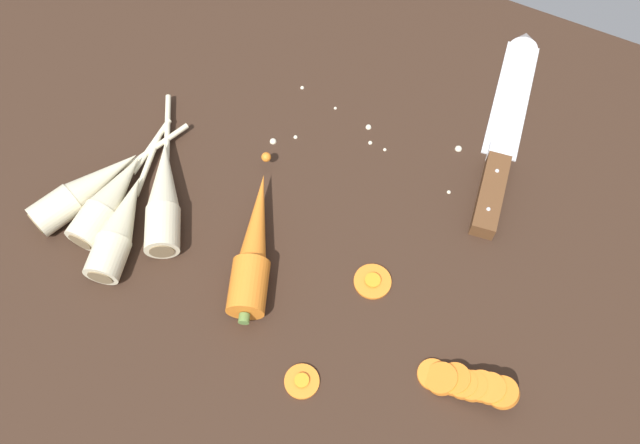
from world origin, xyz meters
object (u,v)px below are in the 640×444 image
(chefs_knife, at_px, (507,119))
(parsnip_mid_right, at_px, (88,188))
(whole_carrot, at_px, (254,246))
(parsnip_mid_left, at_px, (164,194))
(carrot_slice_stray_mid, at_px, (373,281))
(parsnip_front, at_px, (111,198))
(carrot_slice_stack, at_px, (466,383))
(carrot_slice_stray_near, at_px, (302,381))
(parsnip_back, at_px, (121,226))

(chefs_knife, height_order, parsnip_mid_right, parsnip_mid_right)
(whole_carrot, bearing_deg, parsnip_mid_left, 175.42)
(parsnip_mid_left, height_order, carrot_slice_stray_mid, parsnip_mid_left)
(chefs_knife, distance_m, carrot_slice_stray_mid, 0.29)
(parsnip_front, xyz_separation_m, carrot_slice_stack, (0.45, -0.01, -0.01))
(parsnip_front, relative_size, carrot_slice_stray_mid, 4.65)
(carrot_slice_stray_mid, bearing_deg, parsnip_mid_right, -171.08)
(parsnip_front, xyz_separation_m, carrot_slice_stray_near, (0.30, -0.08, -0.02))
(parsnip_front, distance_m, parsnip_mid_left, 0.06)
(chefs_knife, xyz_separation_m, parsnip_mid_left, (-0.32, -0.30, 0.01))
(carrot_slice_stray_near, bearing_deg, parsnip_mid_left, 154.86)
(parsnip_mid_left, relative_size, carrot_slice_stack, 2.06)
(carrot_slice_stray_mid, bearing_deg, parsnip_front, -170.51)
(chefs_knife, relative_size, carrot_slice_stray_near, 9.45)
(carrot_slice_stack, xyz_separation_m, carrot_slice_stray_mid, (-0.13, 0.06, -0.01))
(parsnip_mid_right, bearing_deg, whole_carrot, 6.51)
(carrot_slice_stack, height_order, carrot_slice_stray_mid, carrot_slice_stack)
(parsnip_front, distance_m, carrot_slice_stack, 0.45)
(whole_carrot, distance_m, carrot_slice_stray_near, 0.16)
(whole_carrot, relative_size, parsnip_back, 1.01)
(parsnip_mid_right, xyz_separation_m, carrot_slice_stray_mid, (0.35, 0.05, -0.02))
(carrot_slice_stack, bearing_deg, chefs_knife, 102.22)
(chefs_knife, relative_size, whole_carrot, 1.71)
(whole_carrot, xyz_separation_m, parsnip_mid_right, (-0.21, -0.02, -0.00))
(chefs_knife, relative_size, parsnip_back, 1.72)
(carrot_slice_stack, bearing_deg, carrot_slice_stray_near, -154.14)
(parsnip_front, xyz_separation_m, parsnip_mid_left, (0.05, 0.03, -0.00))
(chefs_knife, distance_m, parsnip_mid_right, 0.53)
(chefs_knife, distance_m, whole_carrot, 0.37)
(whole_carrot, distance_m, carrot_slice_stray_mid, 0.14)
(carrot_slice_stack, relative_size, carrot_slice_stray_near, 2.75)
(carrot_slice_stack, bearing_deg, parsnip_mid_right, 179.09)
(parsnip_mid_right, bearing_deg, carrot_slice_stray_mid, 8.92)
(parsnip_front, height_order, parsnip_mid_left, same)
(chefs_knife, relative_size, parsnip_mid_right, 1.65)
(whole_carrot, height_order, carrot_slice_stray_near, whole_carrot)
(parsnip_back, height_order, carrot_slice_stray_near, parsnip_back)
(chefs_knife, bearing_deg, parsnip_front, -138.04)
(parsnip_back, bearing_deg, parsnip_front, 142.49)
(whole_carrot, height_order, parsnip_mid_right, whole_carrot)
(parsnip_back, xyz_separation_m, carrot_slice_stray_mid, (0.28, 0.08, -0.02))
(parsnip_mid_left, distance_m, carrot_slice_stack, 0.40)
(parsnip_mid_left, height_order, carrot_slice_stray_near, parsnip_mid_left)
(parsnip_mid_left, xyz_separation_m, carrot_slice_stack, (0.40, -0.04, -0.01))
(parsnip_front, xyz_separation_m, parsnip_back, (0.03, -0.02, -0.00))
(parsnip_mid_left, distance_m, carrot_slice_stray_near, 0.27)
(carrot_slice_stray_near, bearing_deg, parsnip_back, 167.76)
(whole_carrot, xyz_separation_m, carrot_slice_stray_mid, (0.13, 0.03, -0.02))
(parsnip_back, bearing_deg, carrot_slice_stray_near, -12.24)
(parsnip_front, relative_size, carrot_slice_stack, 1.95)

